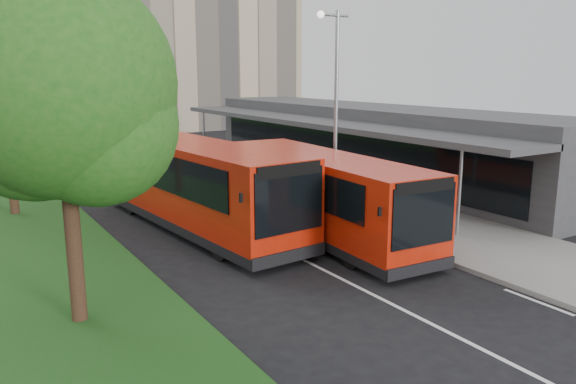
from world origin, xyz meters
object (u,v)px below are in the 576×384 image
(car_near, at_px, (83,130))
(car_far, at_px, (32,125))
(lamp_post_far, at_px, (161,88))
(bus_second, at_px, (197,185))
(tree_mid, at_px, (3,98))
(lamp_post_near, at_px, (334,100))
(bollard, at_px, (197,153))
(litter_bin, at_px, (253,167))
(bus_main, at_px, (323,195))
(tree_near, at_px, (61,100))

(car_near, relative_size, car_far, 0.88)
(lamp_post_far, relative_size, bus_second, 0.68)
(tree_mid, relative_size, lamp_post_far, 0.93)
(lamp_post_near, relative_size, bollard, 7.09)
(litter_bin, relative_size, bollard, 0.85)
(lamp_post_far, relative_size, car_far, 2.05)
(lamp_post_near, height_order, bus_main, lamp_post_near)
(bus_second, xyz_separation_m, litter_bin, (6.71, 8.00, -1.04))
(bus_main, bearing_deg, bus_second, 139.02)
(bus_main, bearing_deg, tree_mid, 137.56)
(bollard, xyz_separation_m, car_near, (-2.64, 20.37, -0.13))
(tree_near, xyz_separation_m, bollard, (11.76, 20.49, -4.51))
(bus_main, distance_m, car_near, 38.08)
(tree_mid, relative_size, lamp_post_near, 0.93)
(tree_near, height_order, car_near, tree_near)
(lamp_post_far, bearing_deg, bollard, -81.92)
(lamp_post_far, relative_size, bus_main, 0.76)
(tree_near, relative_size, lamp_post_far, 1.01)
(tree_mid, distance_m, bus_main, 13.34)
(lamp_post_far, xyz_separation_m, bollard, (0.63, -4.46, -4.00))
(tree_near, distance_m, car_far, 48.32)
(bus_second, bearing_deg, lamp_post_far, 68.91)
(bollard, height_order, car_far, car_far)
(tree_mid, bearing_deg, bus_main, -45.48)
(bus_second, bearing_deg, tree_mid, 128.76)
(tree_mid, xyz_separation_m, car_near, (9.12, 28.86, -4.23))
(tree_near, bearing_deg, car_far, 83.22)
(tree_mid, bearing_deg, lamp_post_near, -32.36)
(bus_second, xyz_separation_m, bollard, (6.11, 14.41, -0.96))
(tree_mid, relative_size, bus_second, 0.64)
(car_near, bearing_deg, bus_second, -78.98)
(car_near, distance_m, car_far, 7.72)
(tree_mid, relative_size, litter_bin, 7.75)
(lamp_post_near, bearing_deg, bus_main, -133.62)
(car_near, height_order, car_far, car_far)
(car_far, bearing_deg, bus_main, -99.61)
(bus_main, xyz_separation_m, car_near, (0.06, 38.07, -0.93))
(bollard, bearing_deg, car_near, 97.38)
(tree_near, distance_m, tree_mid, 12.01)
(bus_main, xyz_separation_m, car_far, (-3.38, 44.99, -0.87))
(bus_second, bearing_deg, litter_bin, 45.07)
(bus_main, height_order, car_near, bus_main)
(tree_mid, relative_size, car_near, 2.18)
(car_near, bearing_deg, tree_mid, -90.83)
(litter_bin, distance_m, car_far, 34.35)
(car_near, bearing_deg, bus_main, -73.37)
(tree_near, bearing_deg, bollard, 60.14)
(bus_main, distance_m, bollard, 17.93)
(lamp_post_near, distance_m, bollard, 16.06)
(tree_near, height_order, litter_bin, tree_near)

